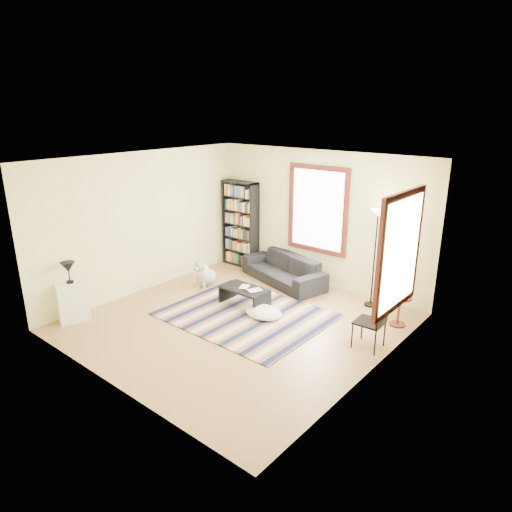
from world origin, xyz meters
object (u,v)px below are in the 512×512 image
Objects in this scene: floor_lamp at (374,259)px; white_cabinet at (73,301)px; side_table at (399,311)px; dog at (206,272)px; bookshelf at (240,224)px; folding_chair at (369,322)px; sofa at (283,269)px; floor_cushion at (263,312)px; coffee_table at (245,297)px.

floor_lamp is 2.66× the size of white_cabinet.
dog is (-3.88, -0.82, 0.03)m from side_table.
white_cabinet is (-4.50, -3.48, 0.08)m from side_table.
folding_chair is (4.14, -1.65, -0.57)m from bookshelf.
sofa reaches higher than floor_cushion.
coffee_table is at bearing -19.47° from dog.
floor_lamp is at bearing 53.48° from floor_cushion.
white_cabinet is at bearing -153.67° from folding_chair.
sofa is 2.90× the size of white_cabinet.
sofa is 1.46m from coffee_table.
bookshelf reaches higher than dog.
white_cabinet is at bearing -111.03° from dog.
coffee_table is (1.62, -1.71, -0.82)m from bookshelf.
dog is at bearing 174.42° from folding_chair.
floor_lamp is at bearing -2.81° from bookshelf.
folding_chair is (2.52, 0.06, 0.25)m from coffee_table.
dog is (-1.14, -1.17, 0.00)m from sofa.
white_cabinet is (-4.45, -2.45, -0.08)m from folding_chair.
white_cabinet reaches higher than floor_cushion.
bookshelf is 4.16m from white_cabinet.
floor_cushion is at bearing -40.24° from bookshelf.
white_cabinet is (-1.76, -3.83, 0.05)m from sofa.
dog is at bearing -168.06° from side_table.
coffee_table is 1.05× the size of folding_chair.
floor_lamp reaches higher than folding_chair.
folding_chair is (1.94, 0.21, 0.34)m from floor_cushion.
sofa is 3.76× the size of side_table.
side_table reaches higher than floor_cushion.
floor_lamp is at bearing 66.70° from white_cabinet.
floor_lamp reaches higher than coffee_table.
sofa is at bearing 172.62° from side_table.
folding_chair is 5.08m from white_cabinet.
floor_cushion is 0.39× the size of floor_lamp.
floor_lamp reaches higher than white_cabinet.
bookshelf is at bearing 133.43° from coffee_table.
coffee_table is at bearing 71.51° from white_cabinet.
dog is at bearing -118.78° from sofa.
floor_lamp is (1.84, 1.54, 0.75)m from coffee_table.
floor_lamp is 1.09m from side_table.
coffee_table is 2.51m from floor_lamp.
floor_cushion is 2.35m from side_table.
coffee_table is 0.48× the size of floor_lamp.
floor_cushion is 1.21× the size of dog.
side_table is 1.04m from folding_chair.
floor_lamp is 5.47m from white_cabinet.
dog is at bearing 97.32° from white_cabinet.
bookshelf is at bearing 171.53° from side_table.
floor_lamp is at bearing 40.06° from coffee_table.
sofa is at bearing 115.09° from floor_cushion.
floor_cushion is 1.95m from dog.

